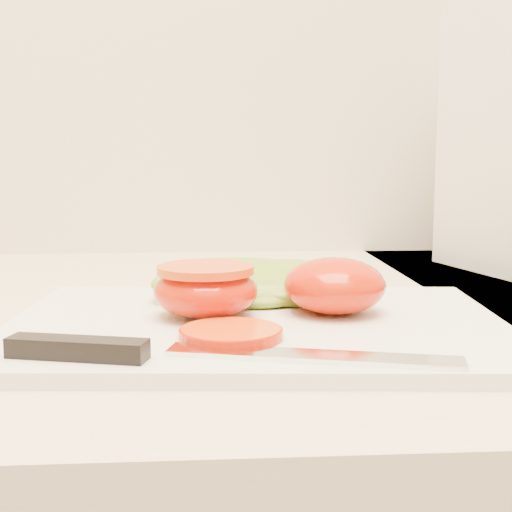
{
  "coord_description": "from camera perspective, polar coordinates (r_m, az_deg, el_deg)",
  "views": [
    {
      "loc": [
        -0.04,
        1.06,
        1.06
      ],
      "look_at": [
        -0.0,
        1.57,
        0.99
      ],
      "focal_mm": 50.0,
      "sensor_mm": 36.0,
      "label": 1
    }
  ],
  "objects": [
    {
      "name": "cutting_board",
      "position": [
        0.52,
        0.08,
        -5.65
      ],
      "size": [
        0.37,
        0.28,
        0.01
      ],
      "primitive_type": "cube",
      "rotation": [
        0.0,
        0.0,
        -0.07
      ],
      "color": "silver",
      "rests_on": "counter"
    },
    {
      "name": "tomato_half_dome",
      "position": [
        0.54,
        6.3,
        -2.36
      ],
      "size": [
        0.08,
        0.08,
        0.04
      ],
      "primitive_type": "ellipsoid",
      "color": "red",
      "rests_on": "cutting_board"
    },
    {
      "name": "tomato_half_cut",
      "position": [
        0.52,
        -4.04,
        -2.62
      ],
      "size": [
        0.08,
        0.08,
        0.04
      ],
      "color": "red",
      "rests_on": "cutting_board"
    },
    {
      "name": "tomato_slice_0",
      "position": [
        0.46,
        -2.02,
        -6.2
      ],
      "size": [
        0.07,
        0.07,
        0.01
      ],
      "primitive_type": "cylinder",
      "color": "#EF540C",
      "rests_on": "cutting_board"
    },
    {
      "name": "lettuce_leaf_0",
      "position": [
        0.59,
        -1.34,
        -2.17
      ],
      "size": [
        0.15,
        0.11,
        0.03
      ],
      "primitive_type": "ellipsoid",
      "rotation": [
        0.0,
        0.0,
        0.11
      ],
      "color": "#82AD2D",
      "rests_on": "cutting_board"
    },
    {
      "name": "lettuce_leaf_1",
      "position": [
        0.59,
        2.97,
        -2.14
      ],
      "size": [
        0.14,
        0.13,
        0.03
      ],
      "primitive_type": "ellipsoid",
      "rotation": [
        0.0,
        0.0,
        0.5
      ],
      "color": "#82AD2D",
      "rests_on": "cutting_board"
    },
    {
      "name": "knife",
      "position": [
        0.42,
        -6.92,
        -7.59
      ],
      "size": [
        0.27,
        0.06,
        0.01
      ],
      "rotation": [
        0.0,
        0.0,
        -0.25
      ],
      "color": "silver",
      "rests_on": "cutting_board"
    }
  ]
}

